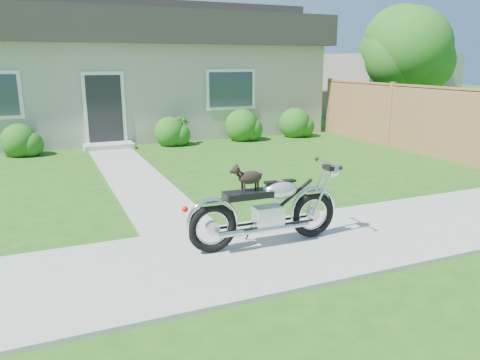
% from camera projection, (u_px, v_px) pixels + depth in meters
% --- Properties ---
extents(ground, '(80.00, 80.00, 0.00)m').
position_uv_depth(ground, '(308.00, 244.00, 6.55)').
color(ground, '#235114').
rests_on(ground, ground).
extents(sidewalk, '(24.00, 2.20, 0.04)m').
position_uv_depth(sidewalk, '(308.00, 242.00, 6.54)').
color(sidewalk, '#9E9B93').
rests_on(sidewalk, ground).
extents(walkway, '(1.20, 8.00, 0.03)m').
position_uv_depth(walkway, '(132.00, 175.00, 10.42)').
color(walkway, '#9E9B93').
rests_on(walkway, ground).
extents(house, '(12.60, 7.03, 4.50)m').
position_uv_depth(house, '(134.00, 71.00, 16.70)').
color(house, '#A7A297').
rests_on(house, ground).
extents(fence, '(0.12, 6.62, 1.90)m').
position_uv_depth(fence, '(391.00, 115.00, 13.84)').
color(fence, '#9D7946').
rests_on(fence, ground).
extents(tree_near, '(2.88, 2.86, 4.38)m').
position_uv_depth(tree_near, '(414.00, 52.00, 16.51)').
color(tree_near, '#3D2B1C').
rests_on(tree_near, ground).
extents(tree_far, '(3.07, 3.07, 4.70)m').
position_uv_depth(tree_far, '(405.00, 48.00, 18.79)').
color(tree_far, '#3D2B1C').
rests_on(tree_far, ground).
extents(shrub_row, '(11.21, 1.09, 1.09)m').
position_uv_depth(shrub_row, '(176.00, 131.00, 14.20)').
color(shrub_row, '#235C18').
rests_on(shrub_row, ground).
extents(potted_plant_left, '(0.85, 0.88, 0.76)m').
position_uv_depth(potted_plant_left, '(9.00, 142.00, 12.50)').
color(potted_plant_left, '#1B4D14').
rests_on(potted_plant_left, ground).
extents(potted_plant_right, '(0.67, 0.67, 0.86)m').
position_uv_depth(potted_plant_right, '(182.00, 130.00, 14.33)').
color(potted_plant_right, '#21601A').
rests_on(potted_plant_right, ground).
extents(motorcycle_with_dog, '(2.22, 0.60, 1.14)m').
position_uv_depth(motorcycle_with_dog, '(268.00, 209.00, 6.33)').
color(motorcycle_with_dog, black).
rests_on(motorcycle_with_dog, sidewalk).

